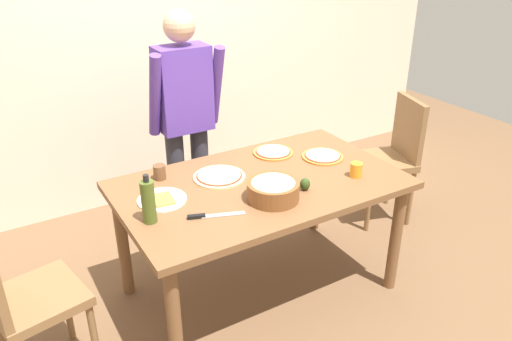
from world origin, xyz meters
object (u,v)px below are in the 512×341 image
(chair_wooden_left, at_px, (19,294))
(chair_wooden_right, at_px, (393,152))
(pizza_cooked_on_tray, at_px, (323,156))
(popcorn_bowl, at_px, (273,189))
(olive_oil_bottle, at_px, (148,201))
(dining_table, at_px, (260,196))
(cup_orange, at_px, (356,170))
(cup_small_brown, at_px, (160,172))
(pizza_raw_on_board, at_px, (219,176))
(avocado, at_px, (305,184))
(pizza_second_cooked, at_px, (273,152))
(chef_knife, at_px, (209,216))
(plate_with_slice, at_px, (162,200))
(person_cook, at_px, (185,116))

(chair_wooden_left, relative_size, chair_wooden_right, 1.00)
(chair_wooden_left, bearing_deg, pizza_cooked_on_tray, 3.60)
(popcorn_bowl, bearing_deg, olive_oil_bottle, 169.40)
(popcorn_bowl, height_order, olive_oil_bottle, olive_oil_bottle)
(dining_table, relative_size, cup_orange, 18.82)
(cup_orange, bearing_deg, chair_wooden_left, 174.00)
(dining_table, height_order, chair_wooden_right, chair_wooden_right)
(chair_wooden_left, xyz_separation_m, cup_small_brown, (0.84, 0.36, 0.26))
(pizza_cooked_on_tray, xyz_separation_m, cup_orange, (0.00, -0.31, 0.03))
(olive_oil_bottle, relative_size, cup_small_brown, 3.01)
(pizza_raw_on_board, height_order, olive_oil_bottle, olive_oil_bottle)
(pizza_raw_on_board, distance_m, avocado, 0.50)
(olive_oil_bottle, relative_size, avocado, 3.66)
(pizza_second_cooked, bearing_deg, avocado, -102.67)
(chair_wooden_left, height_order, chef_knife, chair_wooden_left)
(chair_wooden_right, distance_m, avocado, 1.28)
(chair_wooden_left, bearing_deg, pizza_second_cooked, 11.56)
(popcorn_bowl, xyz_separation_m, avocado, (0.21, -0.00, -0.03))
(pizza_cooked_on_tray, relative_size, avocado, 3.67)
(chair_wooden_left, xyz_separation_m, avocado, (1.48, -0.17, 0.25))
(pizza_raw_on_board, xyz_separation_m, pizza_second_cooked, (0.45, 0.13, -0.00))
(dining_table, distance_m, chef_knife, 0.47)
(cup_orange, bearing_deg, dining_table, 156.09)
(pizza_raw_on_board, bearing_deg, chef_knife, -123.78)
(cup_small_brown, bearing_deg, plate_with_slice, -108.60)
(pizza_raw_on_board, relative_size, pizza_cooked_on_tray, 1.17)
(pizza_raw_on_board, height_order, cup_small_brown, cup_small_brown)
(cup_orange, relative_size, chef_knife, 0.30)
(cup_orange, bearing_deg, person_cook, 122.60)
(chair_wooden_left, height_order, cup_small_brown, chair_wooden_left)
(popcorn_bowl, distance_m, olive_oil_bottle, 0.65)
(cup_orange, bearing_deg, plate_with_slice, 164.17)
(pizza_raw_on_board, relative_size, popcorn_bowl, 1.07)
(dining_table, height_order, pizza_raw_on_board, pizza_raw_on_board)
(chair_wooden_left, xyz_separation_m, popcorn_bowl, (1.27, -0.17, 0.28))
(pizza_raw_on_board, relative_size, avocado, 4.29)
(pizza_cooked_on_tray, relative_size, olive_oil_bottle, 1.00)
(chair_wooden_left, relative_size, popcorn_bowl, 3.39)
(dining_table, relative_size, plate_with_slice, 6.15)
(pizza_raw_on_board, xyz_separation_m, popcorn_bowl, (0.13, -0.37, 0.05))
(pizza_cooked_on_tray, distance_m, popcorn_bowl, 0.62)
(pizza_second_cooked, xyz_separation_m, chef_knife, (-0.69, -0.49, -0.00))
(cup_small_brown, bearing_deg, chair_wooden_right, -2.07)
(pizza_second_cooked, xyz_separation_m, cup_small_brown, (-0.75, 0.03, 0.03))
(pizza_cooked_on_tray, bearing_deg, cup_small_brown, 165.94)
(plate_with_slice, distance_m, cup_orange, 1.11)
(cup_small_brown, bearing_deg, pizza_second_cooked, -2.65)
(dining_table, bearing_deg, avocado, -52.32)
(person_cook, bearing_deg, pizza_second_cooked, -49.79)
(pizza_raw_on_board, distance_m, olive_oil_bottle, 0.57)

